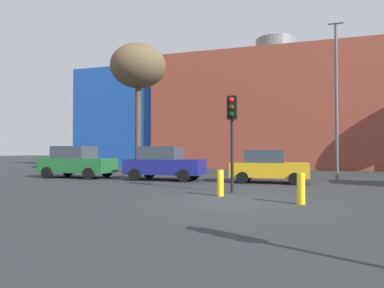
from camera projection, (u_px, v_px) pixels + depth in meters
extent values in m
plane|color=#2D3033|center=(228.00, 202.00, 10.82)|extent=(200.00, 200.00, 0.00)
cube|color=brown|center=(276.00, 113.00, 34.64)|extent=(23.02, 10.13, 10.96)
cube|color=#19479E|center=(132.00, 120.00, 39.45)|extent=(9.29, 9.12, 10.38)
cylinder|color=slate|center=(276.00, 49.00, 34.78)|extent=(4.00, 4.00, 2.00)
cube|color=#1E662D|center=(78.00, 165.00, 20.67)|extent=(4.40, 1.89, 0.84)
cube|color=#333D47|center=(74.00, 152.00, 20.76)|extent=(2.20, 1.68, 0.73)
cylinder|color=black|center=(107.00, 172.00, 21.16)|extent=(0.67, 0.23, 0.67)
cylinder|color=black|center=(89.00, 174.00, 19.32)|extent=(0.67, 0.23, 0.67)
cylinder|color=black|center=(68.00, 171.00, 22.00)|extent=(0.67, 0.23, 0.67)
cylinder|color=black|center=(47.00, 173.00, 20.16)|extent=(0.67, 0.23, 0.67)
cube|color=navy|center=(165.00, 167.00, 18.98)|extent=(4.31, 1.85, 0.82)
cube|color=#333D47|center=(161.00, 153.00, 19.07)|extent=(2.15, 1.64, 0.72)
cylinder|color=black|center=(194.00, 174.00, 19.46)|extent=(0.66, 0.23, 0.66)
cylinder|color=black|center=(183.00, 176.00, 17.66)|extent=(0.66, 0.23, 0.66)
cylinder|color=black|center=(149.00, 173.00, 20.28)|extent=(0.66, 0.23, 0.66)
cylinder|color=black|center=(135.00, 175.00, 18.48)|extent=(0.66, 0.23, 0.66)
cube|color=gold|center=(269.00, 170.00, 17.29)|extent=(3.84, 1.65, 0.73)
cube|color=#333D47|center=(265.00, 156.00, 17.37)|extent=(1.92, 1.46, 0.64)
cylinder|color=black|center=(295.00, 176.00, 17.72)|extent=(0.58, 0.20, 0.58)
cylinder|color=black|center=(295.00, 179.00, 16.11)|extent=(0.58, 0.20, 0.58)
cylinder|color=black|center=(247.00, 175.00, 18.45)|extent=(0.58, 0.20, 0.58)
cylinder|color=black|center=(242.00, 178.00, 16.84)|extent=(0.58, 0.20, 0.58)
cylinder|color=black|center=(232.00, 156.00, 13.17)|extent=(0.12, 0.12, 2.83)
cube|color=black|center=(232.00, 108.00, 13.22)|extent=(0.36, 0.24, 0.90)
sphere|color=red|center=(231.00, 100.00, 13.09)|extent=(0.20, 0.20, 0.20)
sphere|color=#3C2905|center=(231.00, 107.00, 13.08)|extent=(0.20, 0.20, 0.20)
sphere|color=black|center=(231.00, 114.00, 13.08)|extent=(0.20, 0.20, 0.20)
cylinder|color=brown|center=(138.00, 127.00, 25.78)|extent=(0.43, 0.43, 6.91)
ellipsoid|color=brown|center=(138.00, 66.00, 25.88)|extent=(4.18, 4.18, 3.35)
cylinder|color=yellow|center=(301.00, 188.00, 10.30)|extent=(0.24, 0.24, 0.95)
cylinder|color=yellow|center=(220.00, 183.00, 12.19)|extent=(0.24, 0.24, 0.93)
cylinder|color=#59595E|center=(337.00, 102.00, 18.89)|extent=(0.16, 0.16, 8.63)
cube|color=#B2B2B2|center=(336.00, 22.00, 18.98)|extent=(0.80, 0.24, 0.20)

